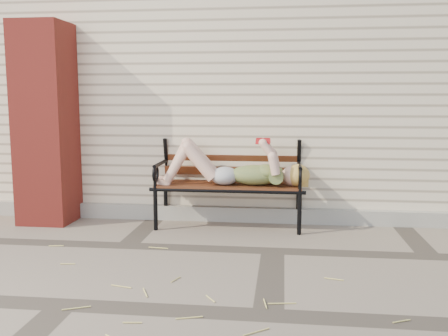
# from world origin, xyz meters

# --- Properties ---
(ground) EXTENTS (80.00, 80.00, 0.00)m
(ground) POSITION_xyz_m (0.00, 0.00, 0.00)
(ground) COLOR #7A6B5E
(ground) RESTS_ON ground
(house_wall) EXTENTS (8.00, 4.00, 3.00)m
(house_wall) POSITION_xyz_m (0.00, 3.00, 1.50)
(house_wall) COLOR beige
(house_wall) RESTS_ON ground
(foundation_strip) EXTENTS (8.00, 0.10, 0.15)m
(foundation_strip) POSITION_xyz_m (0.00, 0.97, 0.07)
(foundation_strip) COLOR #9F9A90
(foundation_strip) RESTS_ON ground
(brick_pillar) EXTENTS (0.50, 0.50, 2.00)m
(brick_pillar) POSITION_xyz_m (-2.30, 0.75, 1.00)
(brick_pillar) COLOR #A52D25
(brick_pillar) RESTS_ON ground
(garden_bench) EXTENTS (1.55, 0.62, 1.00)m
(garden_bench) POSITION_xyz_m (-0.45, 0.84, 0.56)
(garden_bench) COLOR black
(garden_bench) RESTS_ON ground
(reading_woman) EXTENTS (1.46, 0.33, 0.46)m
(reading_woman) POSITION_xyz_m (-0.44, 0.72, 0.59)
(reading_woman) COLOR #093D44
(reading_woman) RESTS_ON ground
(straw_scatter) EXTENTS (2.91, 1.53, 0.01)m
(straw_scatter) POSITION_xyz_m (-0.91, -0.68, 0.01)
(straw_scatter) COLOR #D7C469
(straw_scatter) RESTS_ON ground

